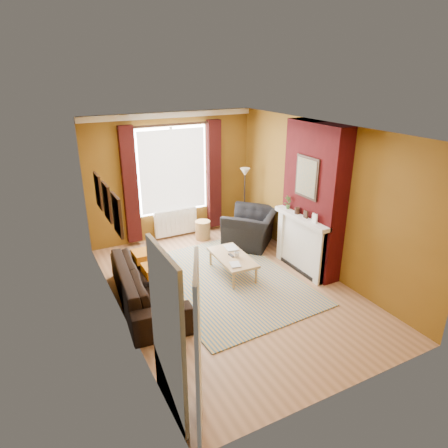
{
  "coord_description": "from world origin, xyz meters",
  "views": [
    {
      "loc": [
        -2.96,
        -5.43,
        3.69
      ],
      "look_at": [
        0.0,
        0.25,
        1.15
      ],
      "focal_mm": 32.0,
      "sensor_mm": 36.0,
      "label": 1
    }
  ],
  "objects_px": {
    "armchair": "(251,228)",
    "floor_lamp": "(245,182)",
    "sofa": "(148,284)",
    "wicker_stool": "(203,230)",
    "coffee_table": "(232,258)"
  },
  "relations": [
    {
      "from": "sofa",
      "to": "floor_lamp",
      "type": "relative_size",
      "value": 1.47
    },
    {
      "from": "armchair",
      "to": "wicker_stool",
      "type": "relative_size",
      "value": 2.76
    },
    {
      "from": "armchair",
      "to": "coffee_table",
      "type": "xyz_separation_m",
      "value": [
        -1.03,
        -1.03,
        -0.05
      ]
    },
    {
      "from": "sofa",
      "to": "armchair",
      "type": "distance_m",
      "value": 2.99
    },
    {
      "from": "coffee_table",
      "to": "floor_lamp",
      "type": "height_order",
      "value": "floor_lamp"
    },
    {
      "from": "armchair",
      "to": "floor_lamp",
      "type": "distance_m",
      "value": 1.08
    },
    {
      "from": "sofa",
      "to": "armchair",
      "type": "xyz_separation_m",
      "value": [
        2.73,
        1.23,
        0.05
      ]
    },
    {
      "from": "floor_lamp",
      "to": "coffee_table",
      "type": "bearing_deg",
      "value": -126.35
    },
    {
      "from": "sofa",
      "to": "floor_lamp",
      "type": "distance_m",
      "value": 3.58
    },
    {
      "from": "coffee_table",
      "to": "sofa",
      "type": "bearing_deg",
      "value": -171.01
    },
    {
      "from": "wicker_stool",
      "to": "floor_lamp",
      "type": "xyz_separation_m",
      "value": [
        1.02,
        -0.12,
        1.02
      ]
    },
    {
      "from": "coffee_table",
      "to": "floor_lamp",
      "type": "distance_m",
      "value": 2.25
    },
    {
      "from": "coffee_table",
      "to": "wicker_stool",
      "type": "distance_m",
      "value": 1.8
    },
    {
      "from": "armchair",
      "to": "floor_lamp",
      "type": "bearing_deg",
      "value": -150.76
    },
    {
      "from": "wicker_stool",
      "to": "coffee_table",
      "type": "bearing_deg",
      "value": -96.68
    }
  ]
}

